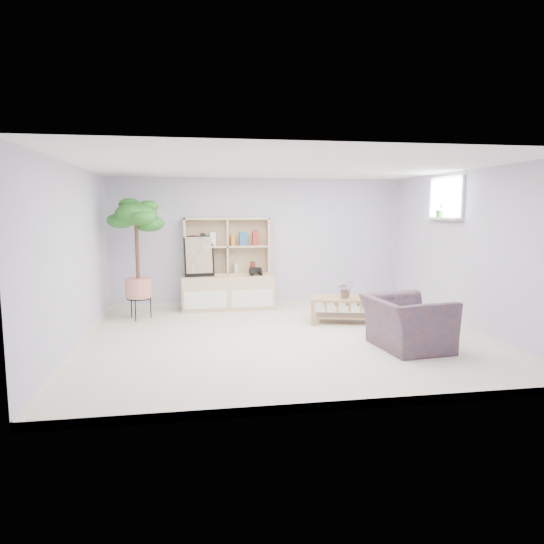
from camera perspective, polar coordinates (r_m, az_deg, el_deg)
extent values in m
cube|color=beige|center=(6.92, 1.35, -7.91)|extent=(5.50, 5.00, 0.01)
cube|color=white|center=(6.70, 1.41, 12.30)|extent=(5.50, 5.00, 0.01)
cube|color=silver|center=(9.17, -1.56, 3.48)|extent=(5.50, 0.01, 2.40)
cube|color=silver|center=(4.29, 7.65, -1.09)|extent=(5.50, 0.01, 2.40)
cube|color=silver|center=(6.76, -22.20, 1.52)|extent=(0.01, 5.00, 2.40)
cube|color=silver|center=(7.71, 21.91, 2.20)|extent=(0.01, 5.00, 2.40)
cube|color=silver|center=(8.16, 19.40, 5.95)|extent=(0.14, 1.00, 0.04)
imported|color=#1E7A33|center=(7.83, 8.66, -2.02)|extent=(0.25, 0.22, 0.28)
imported|color=navy|center=(6.64, 15.56, -5.38)|extent=(1.03, 1.15, 0.78)
imported|color=#306728|center=(8.25, 19.11, 6.97)|extent=(0.16, 0.14, 0.25)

